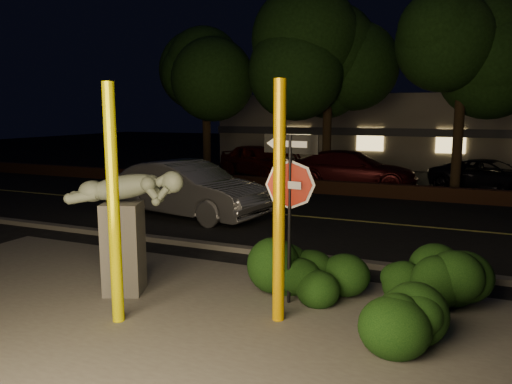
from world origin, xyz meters
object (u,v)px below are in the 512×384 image
yellow_pole_right (279,204)px  silver_sedan (188,189)px  parked_car_red (259,160)px  parked_car_dark (492,176)px  sculpture (125,219)px  parked_car_darkred (352,170)px  signpost (290,185)px  yellow_pole_left (113,206)px

yellow_pole_right → silver_sedan: size_ratio=0.71×
parked_car_red → parked_car_dark: size_ratio=1.00×
sculpture → silver_sedan: sculpture is taller
yellow_pole_right → parked_car_darkred: yellow_pole_right is taller
signpost → parked_car_red: bearing=122.2°
yellow_pole_left → yellow_pole_right: bearing=24.3°
signpost → parked_car_dark: 14.14m
yellow_pole_left → parked_car_dark: (5.41, 15.34, -1.12)m
parked_car_red → parked_car_darkred: bearing=-84.2°
yellow_pole_left → parked_car_red: (-4.67, 16.26, -0.98)m
yellow_pole_left → silver_sedan: size_ratio=0.70×
yellow_pole_right → parked_car_dark: yellow_pole_right is taller
yellow_pole_left → parked_car_red: bearing=106.0°
parked_car_dark → yellow_pole_left: bearing=179.6°
yellow_pole_left → yellow_pole_right: 2.37m
yellow_pole_right → sculpture: bearing=179.2°
signpost → silver_sedan: (-5.03, 5.20, -1.13)m
silver_sedan → parked_car_red: size_ratio=1.10×
yellow_pole_left → parked_car_dark: bearing=70.6°
signpost → silver_sedan: signpost is taller
silver_sedan → parked_car_darkred: size_ratio=0.96×
signpost → parked_car_red: signpost is taller
yellow_pole_left → parked_car_darkred: (0.24, 14.29, -1.00)m
parked_car_red → yellow_pole_left: bearing=-136.4°
yellow_pole_left → parked_car_darkred: yellow_pole_left is taller
parked_car_darkred → signpost: bearing=-174.6°
yellow_pole_right → signpost: size_ratio=1.29×
signpost → sculpture: (-2.70, -0.65, -0.64)m
yellow_pole_right → parked_car_dark: size_ratio=0.79×
yellow_pole_left → parked_car_red: yellow_pole_left is taller
silver_sedan → parked_car_darkred: (3.19, 7.43, -0.07)m
silver_sedan → parked_car_darkred: bearing=-12.5°
signpost → silver_sedan: size_ratio=0.55×
yellow_pole_left → parked_car_darkred: bearing=89.0°
sculpture → parked_car_red: size_ratio=0.47×
yellow_pole_right → parked_car_dark: 14.77m
sculpture → parked_car_red: 15.79m
sculpture → parked_car_dark: 15.56m
signpost → parked_car_dark: size_ratio=0.61×
parked_car_red → parked_car_darkred: parked_car_red is taller
yellow_pole_right → silver_sedan: 7.85m
yellow_pole_left → yellow_pole_right: size_ratio=0.99×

